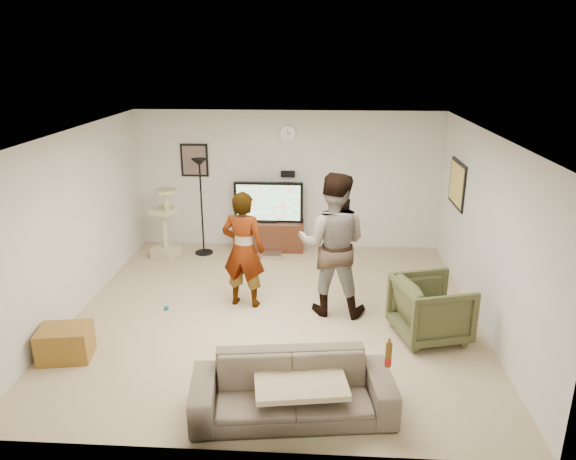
# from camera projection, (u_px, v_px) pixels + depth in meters

# --- Properties ---
(floor) EXTENTS (5.50, 5.50, 0.02)m
(floor) POSITION_uv_depth(u_px,v_px,m) (276.00, 313.00, 7.50)
(floor) COLOR tan
(floor) RESTS_ON ground
(ceiling) EXTENTS (5.50, 5.50, 0.02)m
(ceiling) POSITION_uv_depth(u_px,v_px,m) (275.00, 133.00, 6.70)
(ceiling) COLOR white
(ceiling) RESTS_ON wall_back
(wall_back) EXTENTS (5.50, 0.04, 2.50)m
(wall_back) POSITION_uv_depth(u_px,v_px,m) (288.00, 180.00, 9.70)
(wall_back) COLOR silver
(wall_back) RESTS_ON floor
(wall_front) EXTENTS (5.50, 0.04, 2.50)m
(wall_front) POSITION_uv_depth(u_px,v_px,m) (248.00, 331.00, 4.50)
(wall_front) COLOR silver
(wall_front) RESTS_ON floor
(wall_left) EXTENTS (0.04, 5.50, 2.50)m
(wall_left) POSITION_uv_depth(u_px,v_px,m) (74.00, 224.00, 7.26)
(wall_left) COLOR silver
(wall_left) RESTS_ON floor
(wall_right) EXTENTS (0.04, 5.50, 2.50)m
(wall_right) POSITION_uv_depth(u_px,v_px,m) (486.00, 232.00, 6.94)
(wall_right) COLOR silver
(wall_right) RESTS_ON floor
(wall_clock) EXTENTS (0.26, 0.04, 0.26)m
(wall_clock) POSITION_uv_depth(u_px,v_px,m) (288.00, 133.00, 9.40)
(wall_clock) COLOR silver
(wall_clock) RESTS_ON wall_back
(wall_speaker) EXTENTS (0.25, 0.10, 0.10)m
(wall_speaker) POSITION_uv_depth(u_px,v_px,m) (288.00, 174.00, 9.60)
(wall_speaker) COLOR black
(wall_speaker) RESTS_ON wall_back
(picture_back) EXTENTS (0.42, 0.03, 0.52)m
(picture_back) POSITION_uv_depth(u_px,v_px,m) (194.00, 160.00, 9.67)
(picture_back) COLOR brown
(picture_back) RESTS_ON wall_back
(picture_right) EXTENTS (0.03, 0.78, 0.62)m
(picture_right) POSITION_uv_depth(u_px,v_px,m) (457.00, 184.00, 8.37)
(picture_right) COLOR #D3BA54
(picture_right) RESTS_ON wall_right
(tv_stand) EXTENTS (1.27, 0.45, 0.53)m
(tv_stand) POSITION_uv_depth(u_px,v_px,m) (269.00, 235.00, 9.80)
(tv_stand) COLOR #3F1F12
(tv_stand) RESTS_ON floor
(console_box) EXTENTS (0.40, 0.30, 0.07)m
(console_box) POSITION_uv_depth(u_px,v_px,m) (270.00, 255.00, 9.50)
(console_box) COLOR #B6B6B8
(console_box) RESTS_ON floor
(tv) EXTENTS (1.24, 0.08, 0.74)m
(tv) POSITION_uv_depth(u_px,v_px,m) (269.00, 202.00, 9.60)
(tv) COLOR black
(tv) RESTS_ON tv_stand
(tv_screen) EXTENTS (1.14, 0.01, 0.65)m
(tv_screen) POSITION_uv_depth(u_px,v_px,m) (268.00, 203.00, 9.56)
(tv_screen) COLOR #4DE5C0
(tv_screen) RESTS_ON tv
(floor_lamp) EXTENTS (0.32, 0.32, 1.72)m
(floor_lamp) POSITION_uv_depth(u_px,v_px,m) (202.00, 208.00, 9.41)
(floor_lamp) COLOR black
(floor_lamp) RESTS_ON floor
(cat_tree) EXTENTS (0.52, 0.52, 1.27)m
(cat_tree) POSITION_uv_depth(u_px,v_px,m) (164.00, 224.00, 9.28)
(cat_tree) COLOR tan
(cat_tree) RESTS_ON floor
(person_left) EXTENTS (0.68, 0.51, 1.68)m
(person_left) POSITION_uv_depth(u_px,v_px,m) (243.00, 250.00, 7.48)
(person_left) COLOR gray
(person_left) RESTS_ON floor
(person_right) EXTENTS (1.06, 0.87, 1.99)m
(person_right) POSITION_uv_depth(u_px,v_px,m) (333.00, 244.00, 7.23)
(person_right) COLOR #344D94
(person_right) RESTS_ON floor
(sofa) EXTENTS (2.09, 1.03, 0.59)m
(sofa) POSITION_uv_depth(u_px,v_px,m) (293.00, 388.00, 5.32)
(sofa) COLOR brown
(sofa) RESTS_ON floor
(throw_blanket) EXTENTS (1.00, 0.83, 0.06)m
(throw_blanket) POSITION_uv_depth(u_px,v_px,m) (300.00, 380.00, 5.29)
(throw_blanket) COLOR #D0B98B
(throw_blanket) RESTS_ON sofa
(beer_bottle) EXTENTS (0.06, 0.06, 0.25)m
(beer_bottle) POSITION_uv_depth(u_px,v_px,m) (389.00, 355.00, 5.13)
(beer_bottle) COLOR #5B3910
(beer_bottle) RESTS_ON sofa
(armchair) EXTENTS (1.05, 1.04, 0.79)m
(armchair) POSITION_uv_depth(u_px,v_px,m) (431.00, 309.00, 6.74)
(armchair) COLOR #414427
(armchair) RESTS_ON floor
(side_table) EXTENTS (0.65, 0.53, 0.39)m
(side_table) POSITION_uv_depth(u_px,v_px,m) (65.00, 343.00, 6.33)
(side_table) COLOR brown
(side_table) RESTS_ON floor
(toy_ball) EXTENTS (0.07, 0.07, 0.07)m
(toy_ball) POSITION_uv_depth(u_px,v_px,m) (166.00, 308.00, 7.55)
(toy_ball) COLOR #006893
(toy_ball) RESTS_ON floor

